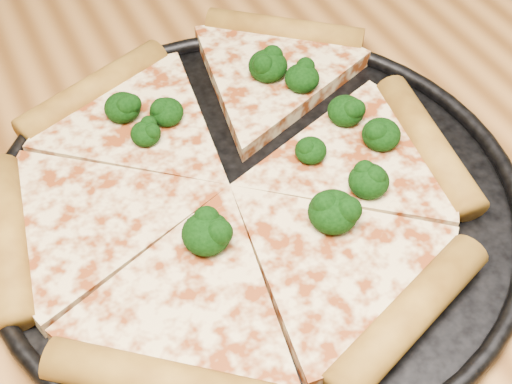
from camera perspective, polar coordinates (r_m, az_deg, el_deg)
name	(u,v)px	position (r m, az deg, el deg)	size (l,w,h in m)	color
dining_table	(224,270)	(0.63, -2.50, -6.21)	(1.20, 0.90, 0.75)	#98622F
pizza_pan	(256,199)	(0.54, 0.00, -0.57)	(0.41, 0.41, 0.02)	black
pizza	(232,181)	(0.54, -1.91, 0.84)	(0.38, 0.40, 0.03)	beige
broccoli_florets	(275,141)	(0.56, 1.54, 4.07)	(0.20, 0.20, 0.03)	black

